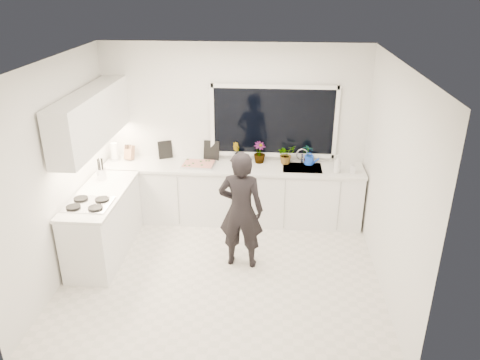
{
  "coord_description": "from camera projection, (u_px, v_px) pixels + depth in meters",
  "views": [
    {
      "loc": [
        0.62,
        -5.09,
        3.57
      ],
      "look_at": [
        0.2,
        0.4,
        1.15
      ],
      "focal_mm": 35.0,
      "sensor_mm": 36.0,
      "label": 1
    }
  ],
  "objects": [
    {
      "name": "upper_cabinets",
      "position": [
        91.0,
        117.0,
        6.15
      ],
      "size": [
        0.34,
        2.1,
        0.7
      ],
      "primitive_type": "cube",
      "color": "white",
      "rests_on": "wall_left"
    },
    {
      "name": "paper_towel_roll",
      "position": [
        114.0,
        152.0,
        7.25
      ],
      "size": [
        0.14,
        0.14,
        0.26
      ],
      "primitive_type": "cylinder",
      "rotation": [
        0.0,
        0.0,
        0.36
      ],
      "color": "white",
      "rests_on": "countertop_back"
    },
    {
      "name": "person",
      "position": [
        241.0,
        210.0,
        6.0
      ],
      "size": [
        0.62,
        0.43,
        1.6
      ],
      "primitive_type": "imported",
      "rotation": [
        0.0,
        0.0,
        3.05
      ],
      "color": "black",
      "rests_on": "floor"
    },
    {
      "name": "pizza_tray",
      "position": [
        199.0,
        164.0,
        7.08
      ],
      "size": [
        0.51,
        0.39,
        0.03
      ],
      "primitive_type": "cube",
      "rotation": [
        0.0,
        0.0,
        -0.07
      ],
      "color": "#B1B1B6",
      "rests_on": "countertop_back"
    },
    {
      "name": "knife_block",
      "position": [
        129.0,
        153.0,
        7.28
      ],
      "size": [
        0.15,
        0.13,
        0.22
      ],
      "primitive_type": "cube",
      "rotation": [
        0.0,
        0.0,
        -0.28
      ],
      "color": "#A2714B",
      "rests_on": "countertop_back"
    },
    {
      "name": "wall_left",
      "position": [
        58.0,
        173.0,
        5.73
      ],
      "size": [
        0.02,
        3.5,
        2.7
      ],
      "primitive_type": "cube",
      "color": "white",
      "rests_on": "ground"
    },
    {
      "name": "wall_back",
      "position": [
        234.0,
        132.0,
        7.19
      ],
      "size": [
        4.0,
        0.02,
        2.7
      ],
      "primitive_type": "cube",
      "color": "white",
      "rests_on": "ground"
    },
    {
      "name": "picture_frame_large",
      "position": [
        165.0,
        150.0,
        7.32
      ],
      "size": [
        0.21,
        0.11,
        0.28
      ],
      "primitive_type": "cube",
      "rotation": [
        0.0,
        0.0,
        0.44
      ],
      "color": "black",
      "rests_on": "countertop_back"
    },
    {
      "name": "window",
      "position": [
        274.0,
        121.0,
        7.03
      ],
      "size": [
        1.8,
        0.02,
        1.0
      ],
      "primitive_type": "cube",
      "color": "black",
      "rests_on": "wall_back"
    },
    {
      "name": "sink",
      "position": [
        302.0,
        171.0,
        7.02
      ],
      "size": [
        0.58,
        0.42,
        0.14
      ],
      "primitive_type": "cube",
      "color": "silver",
      "rests_on": "countertop_back"
    },
    {
      "name": "utensil_crock",
      "position": [
        102.0,
        174.0,
        6.58
      ],
      "size": [
        0.14,
        0.14,
        0.16
      ],
      "primitive_type": "cylinder",
      "rotation": [
        0.0,
        0.0,
        -0.12
      ],
      "color": "#AEAFB3",
      "rests_on": "countertop_left"
    },
    {
      "name": "faucet",
      "position": [
        302.0,
        156.0,
        7.14
      ],
      "size": [
        0.03,
        0.03,
        0.22
      ],
      "primitive_type": "cylinder",
      "color": "silver",
      "rests_on": "countertop_back"
    },
    {
      "name": "watering_can",
      "position": [
        309.0,
        160.0,
        7.12
      ],
      "size": [
        0.18,
        0.18,
        0.13
      ],
      "primitive_type": "cylinder",
      "rotation": [
        0.0,
        0.0,
        0.34
      ],
      "color": "blue",
      "rests_on": "countertop_back"
    },
    {
      "name": "base_cabinets_left",
      "position": [
        104.0,
        225.0,
        6.39
      ],
      "size": [
        0.58,
        1.6,
        0.88
      ],
      "primitive_type": "cube",
      "color": "white",
      "rests_on": "floor"
    },
    {
      "name": "pizza",
      "position": [
        199.0,
        163.0,
        7.08
      ],
      "size": [
        0.47,
        0.35,
        0.01
      ],
      "primitive_type": "cube",
      "rotation": [
        0.0,
        0.0,
        -0.07
      ],
      "color": "#AD171E",
      "rests_on": "pizza_tray"
    },
    {
      "name": "soap_bottles",
      "position": [
        341.0,
        165.0,
        6.78
      ],
      "size": [
        0.32,
        0.12,
        0.28
      ],
      "color": "#D8BF66",
      "rests_on": "countertop_back"
    },
    {
      "name": "floor",
      "position": [
        223.0,
        273.0,
        6.13
      ],
      "size": [
        4.0,
        3.5,
        0.02
      ],
      "primitive_type": "cube",
      "color": "beige",
      "rests_on": "ground"
    },
    {
      "name": "picture_frame_small",
      "position": [
        211.0,
        150.0,
        7.26
      ],
      "size": [
        0.25,
        0.07,
        0.3
      ],
      "primitive_type": "cube",
      "rotation": [
        0.0,
        0.0,
        -0.19
      ],
      "color": "black",
      "rests_on": "countertop_back"
    },
    {
      "name": "stovetop",
      "position": [
        88.0,
        204.0,
        5.87
      ],
      "size": [
        0.56,
        0.48,
        0.03
      ],
      "primitive_type": "cube",
      "color": "black",
      "rests_on": "countertop_left"
    },
    {
      "name": "base_cabinets_back",
      "position": [
        233.0,
        194.0,
        7.27
      ],
      "size": [
        3.92,
        0.58,
        0.88
      ],
      "primitive_type": "cube",
      "color": "white",
      "rests_on": "floor"
    },
    {
      "name": "herb_plants",
      "position": [
        274.0,
        153.0,
        7.12
      ],
      "size": [
        1.27,
        0.34,
        0.33
      ],
      "color": "#26662D",
      "rests_on": "countertop_back"
    },
    {
      "name": "ceiling",
      "position": [
        219.0,
        62.0,
        5.03
      ],
      "size": [
        4.0,
        3.5,
        0.02
      ],
      "primitive_type": "cube",
      "color": "white",
      "rests_on": "wall_back"
    },
    {
      "name": "countertop_left",
      "position": [
        100.0,
        194.0,
        6.2
      ],
      "size": [
        0.62,
        1.6,
        0.04
      ],
      "primitive_type": "cube",
      "color": "silver",
      "rests_on": "base_cabinets_left"
    },
    {
      "name": "wall_right",
      "position": [
        393.0,
        183.0,
        5.44
      ],
      "size": [
        0.02,
        3.5,
        2.7
      ],
      "primitive_type": "cube",
      "color": "white",
      "rests_on": "ground"
    },
    {
      "name": "countertop_back",
      "position": [
        232.0,
        167.0,
        7.08
      ],
      "size": [
        3.94,
        0.62,
        0.04
      ],
      "primitive_type": "cube",
      "color": "silver",
      "rests_on": "base_cabinets_back"
    }
  ]
}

